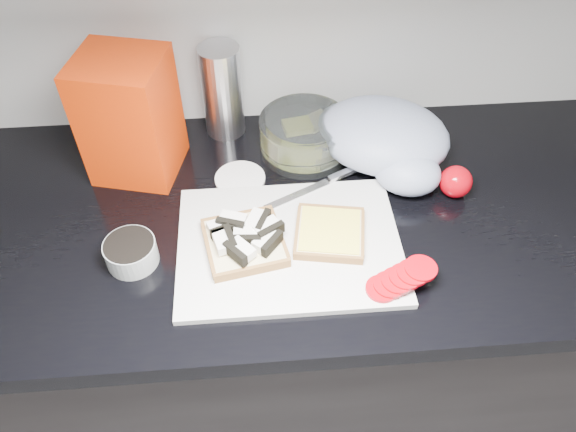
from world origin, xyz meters
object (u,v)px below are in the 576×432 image
object	(u,v)px
cutting_board	(289,245)
steel_canister	(222,91)
bread_bag	(130,117)
glass_bowl	(304,136)

from	to	relation	value
cutting_board	steel_canister	xyz separation A→B (m)	(-0.11, 0.35, 0.09)
steel_canister	bread_bag	bearing A→B (deg)	-148.77
cutting_board	steel_canister	distance (m)	0.38
glass_bowl	steel_canister	world-z (taller)	steel_canister
steel_canister	glass_bowl	bearing A→B (deg)	-26.38
steel_canister	cutting_board	bearing A→B (deg)	-72.13
glass_bowl	bread_bag	distance (m)	0.35
cutting_board	bread_bag	distance (m)	0.39
cutting_board	steel_canister	world-z (taller)	steel_canister
glass_bowl	steel_canister	bearing A→B (deg)	153.62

